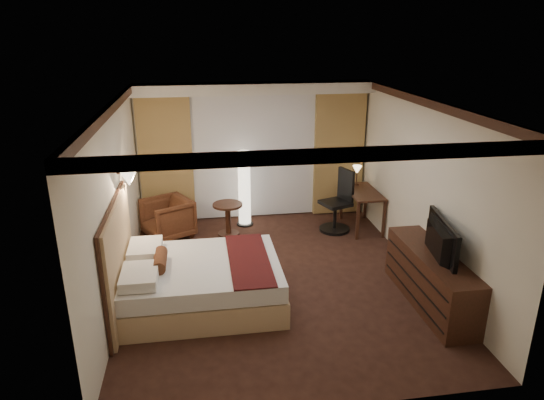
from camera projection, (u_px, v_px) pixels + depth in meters
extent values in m
cube|color=black|center=(276.00, 279.00, 7.47)|extent=(4.50, 5.50, 0.01)
cube|color=white|center=(277.00, 102.00, 6.57)|extent=(4.50, 5.50, 0.01)
cube|color=white|center=(254.00, 151.00, 9.58)|extent=(4.50, 0.02, 2.70)
cube|color=white|center=(116.00, 204.00, 6.69)|extent=(0.02, 5.50, 2.70)
cube|color=white|center=(422.00, 189.00, 7.35)|extent=(0.02, 5.50, 2.70)
cube|color=white|center=(255.00, 88.00, 8.93)|extent=(4.50, 0.50, 0.20)
cube|color=silver|center=(254.00, 157.00, 9.54)|extent=(2.48, 0.04, 2.45)
cube|color=#AB824E|center=(166.00, 161.00, 9.24)|extent=(1.00, 0.14, 2.45)
cube|color=#AB824E|center=(339.00, 155.00, 9.73)|extent=(1.00, 0.14, 2.45)
imported|color=#462715|center=(167.00, 216.00, 8.85)|extent=(1.01, 1.03, 0.80)
imported|color=black|center=(434.00, 232.00, 6.44)|extent=(0.84, 1.24, 0.15)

